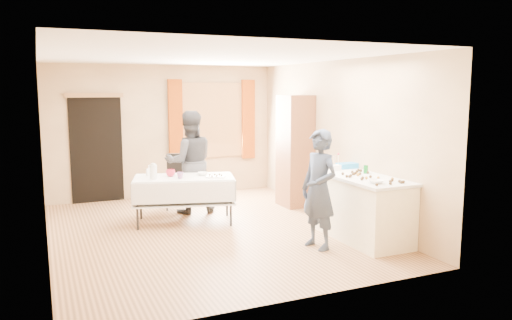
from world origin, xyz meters
name	(u,v)px	position (x,y,z in m)	size (l,w,h in m)	color
floor	(208,231)	(0.00, 0.00, -0.01)	(4.50, 5.50, 0.02)	#9E7047
ceiling	(206,56)	(0.00, 0.00, 2.61)	(4.50, 5.50, 0.02)	white
wall_back	(164,131)	(0.00, 2.76, 1.30)	(4.50, 0.02, 2.60)	tan
wall_front	(295,175)	(0.00, -2.76, 1.30)	(4.50, 0.02, 2.60)	tan
wall_left	(42,153)	(-2.26, 0.00, 1.30)	(0.02, 5.50, 2.60)	tan
wall_right	(337,140)	(2.26, 0.00, 1.30)	(0.02, 5.50, 2.60)	tan
window_frame	(212,120)	(1.00, 2.72, 1.50)	(1.32, 0.06, 1.52)	olive
window_pane	(213,120)	(1.00, 2.71, 1.50)	(1.20, 0.02, 1.40)	white
curtain_left	(176,121)	(0.22, 2.67, 1.50)	(0.28, 0.06, 1.65)	#8C3908
curtain_right	(248,119)	(1.78, 2.67, 1.50)	(0.28, 0.06, 1.65)	#8C3908
doorway	(96,150)	(-1.30, 2.73, 1.00)	(0.95, 0.04, 2.00)	black
door_lintel	(94,95)	(-1.30, 2.70, 2.02)	(1.05, 0.06, 0.08)	olive
cabinet	(295,151)	(1.99, 0.96, 1.01)	(0.50, 0.60, 2.02)	brown
counter	(362,208)	(1.89, -1.27, 0.45)	(0.76, 1.61, 0.91)	#F7EDC5
party_table	(184,195)	(-0.20, 0.60, 0.45)	(1.74, 1.20, 0.75)	black
chair	(178,192)	(-0.04, 1.61, 0.29)	(0.51, 0.51, 0.97)	black
girl	(319,189)	(1.11, -1.37, 0.80)	(0.51, 0.66, 1.61)	#212C42
woman	(190,162)	(0.08, 1.22, 0.88)	(0.93, 0.77, 1.77)	black
soda_can	(366,169)	(2.07, -1.08, 0.97)	(0.07, 0.07, 0.12)	#148129
mixing_bowl	(376,182)	(1.72, -1.78, 0.93)	(0.20, 0.20, 0.05)	white
foam_block	(335,168)	(1.83, -0.65, 0.95)	(0.15, 0.10, 0.08)	white
blue_basket	(347,166)	(2.10, -0.55, 0.95)	(0.30, 0.20, 0.08)	#1C87DC
pitcher	(153,172)	(-0.69, 0.59, 0.86)	(0.11, 0.11, 0.22)	silver
cup_red	(171,173)	(-0.39, 0.70, 0.81)	(0.20, 0.20, 0.11)	#B12035
cup_rainbow	(180,175)	(-0.30, 0.46, 0.80)	(0.11, 0.11, 0.10)	red
small_bowl	(203,174)	(0.12, 0.62, 0.77)	(0.18, 0.18, 0.05)	white
pastry_tray	(216,177)	(0.25, 0.34, 0.76)	(0.28, 0.20, 0.02)	white
bottle	(149,171)	(-0.69, 0.90, 0.83)	(0.08, 0.08, 0.17)	white
cake_balls	(368,176)	(1.88, -1.40, 0.93)	(0.51, 1.09, 0.04)	#3F2314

